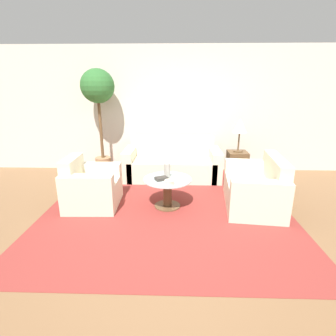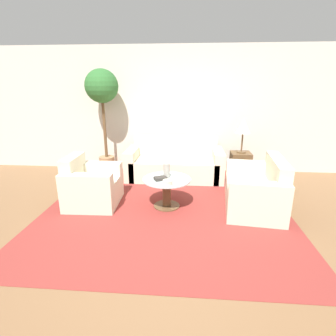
{
  "view_description": "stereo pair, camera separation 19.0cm",
  "coord_description": "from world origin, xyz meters",
  "px_view_note": "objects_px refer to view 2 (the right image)",
  "views": [
    {
      "loc": [
        0.1,
        -3.06,
        1.8
      ],
      "look_at": [
        -0.02,
        0.92,
        0.55
      ],
      "focal_mm": 28.0,
      "sensor_mm": 36.0,
      "label": 1
    },
    {
      "loc": [
        0.29,
        -3.05,
        1.8
      ],
      "look_at": [
        -0.02,
        0.92,
        0.55
      ],
      "focal_mm": 28.0,
      "sensor_mm": 36.0,
      "label": 2
    }
  ],
  "objects_px": {
    "loveseat": "(258,191)",
    "potted_plant": "(102,97)",
    "bowl": "(168,182)",
    "book_stack": "(160,178)",
    "coffee_table": "(167,189)",
    "vase": "(167,171)",
    "armchair": "(90,187)",
    "sofa_main": "(175,164)",
    "table_lamp": "(243,127)"
  },
  "relations": [
    {
      "from": "loveseat",
      "to": "potted_plant",
      "type": "distance_m",
      "value": 3.4
    },
    {
      "from": "loveseat",
      "to": "coffee_table",
      "type": "relative_size",
      "value": 1.79
    },
    {
      "from": "sofa_main",
      "to": "potted_plant",
      "type": "bearing_deg",
      "value": 176.42
    },
    {
      "from": "armchair",
      "to": "potted_plant",
      "type": "distance_m",
      "value": 2.0
    },
    {
      "from": "sofa_main",
      "to": "vase",
      "type": "relative_size",
      "value": 8.55
    },
    {
      "from": "armchair",
      "to": "bowl",
      "type": "distance_m",
      "value": 1.29
    },
    {
      "from": "vase",
      "to": "book_stack",
      "type": "bearing_deg",
      "value": -125.85
    },
    {
      "from": "bowl",
      "to": "book_stack",
      "type": "relative_size",
      "value": 0.65
    },
    {
      "from": "potted_plant",
      "to": "book_stack",
      "type": "bearing_deg",
      "value": -49.93
    },
    {
      "from": "sofa_main",
      "to": "table_lamp",
      "type": "distance_m",
      "value": 1.52
    },
    {
      "from": "table_lamp",
      "to": "armchair",
      "type": "bearing_deg",
      "value": -153.03
    },
    {
      "from": "loveseat",
      "to": "table_lamp",
      "type": "distance_m",
      "value": 1.48
    },
    {
      "from": "potted_plant",
      "to": "bowl",
      "type": "bearing_deg",
      "value": -50.68
    },
    {
      "from": "armchair",
      "to": "bowl",
      "type": "bearing_deg",
      "value": -103.58
    },
    {
      "from": "sofa_main",
      "to": "table_lamp",
      "type": "bearing_deg",
      "value": -4.39
    },
    {
      "from": "loveseat",
      "to": "coffee_table",
      "type": "height_order",
      "value": "loveseat"
    },
    {
      "from": "vase",
      "to": "bowl",
      "type": "height_order",
      "value": "vase"
    },
    {
      "from": "sofa_main",
      "to": "vase",
      "type": "distance_m",
      "value": 1.38
    },
    {
      "from": "sofa_main",
      "to": "armchair",
      "type": "distance_m",
      "value": 1.88
    },
    {
      "from": "armchair",
      "to": "coffee_table",
      "type": "xyz_separation_m",
      "value": [
        1.21,
        -0.01,
        0.02
      ]
    },
    {
      "from": "coffee_table",
      "to": "book_stack",
      "type": "height_order",
      "value": "book_stack"
    },
    {
      "from": "potted_plant",
      "to": "table_lamp",
      "type": "bearing_deg",
      "value": -3.96
    },
    {
      "from": "armchair",
      "to": "table_lamp",
      "type": "height_order",
      "value": "table_lamp"
    },
    {
      "from": "armchair",
      "to": "potted_plant",
      "type": "height_order",
      "value": "potted_plant"
    },
    {
      "from": "sofa_main",
      "to": "loveseat",
      "type": "relative_size",
      "value": 1.46
    },
    {
      "from": "sofa_main",
      "to": "vase",
      "type": "xyz_separation_m",
      "value": [
        -0.06,
        -1.35,
        0.3
      ]
    },
    {
      "from": "sofa_main",
      "to": "coffee_table",
      "type": "relative_size",
      "value": 2.6
    },
    {
      "from": "coffee_table",
      "to": "vase",
      "type": "relative_size",
      "value": 3.28
    },
    {
      "from": "armchair",
      "to": "vase",
      "type": "relative_size",
      "value": 3.72
    },
    {
      "from": "potted_plant",
      "to": "bowl",
      "type": "height_order",
      "value": "potted_plant"
    },
    {
      "from": "coffee_table",
      "to": "table_lamp",
      "type": "height_order",
      "value": "table_lamp"
    },
    {
      "from": "book_stack",
      "to": "loveseat",
      "type": "bearing_deg",
      "value": -23.19
    },
    {
      "from": "loveseat",
      "to": "potted_plant",
      "type": "bearing_deg",
      "value": -111.13
    },
    {
      "from": "loveseat",
      "to": "bowl",
      "type": "height_order",
      "value": "loveseat"
    },
    {
      "from": "vase",
      "to": "book_stack",
      "type": "xyz_separation_m",
      "value": [
        -0.08,
        -0.11,
        -0.09
      ]
    },
    {
      "from": "table_lamp",
      "to": "vase",
      "type": "xyz_separation_m",
      "value": [
        -1.35,
        -1.25,
        -0.49
      ]
    },
    {
      "from": "sofa_main",
      "to": "coffee_table",
      "type": "xyz_separation_m",
      "value": [
        -0.05,
        -1.41,
        0.02
      ]
    },
    {
      "from": "armchair",
      "to": "table_lamp",
      "type": "distance_m",
      "value": 2.97
    },
    {
      "from": "potted_plant",
      "to": "vase",
      "type": "bearing_deg",
      "value": -46.03
    },
    {
      "from": "sofa_main",
      "to": "potted_plant",
      "type": "height_order",
      "value": "potted_plant"
    },
    {
      "from": "armchair",
      "to": "book_stack",
      "type": "bearing_deg",
      "value": -95.12
    },
    {
      "from": "potted_plant",
      "to": "book_stack",
      "type": "xyz_separation_m",
      "value": [
        1.31,
        -1.56,
        -1.11
      ]
    },
    {
      "from": "bowl",
      "to": "book_stack",
      "type": "distance_m",
      "value": 0.23
    },
    {
      "from": "armchair",
      "to": "loveseat",
      "type": "bearing_deg",
      "value": -90.58
    },
    {
      "from": "coffee_table",
      "to": "book_stack",
      "type": "distance_m",
      "value": 0.21
    },
    {
      "from": "armchair",
      "to": "book_stack",
      "type": "distance_m",
      "value": 1.14
    },
    {
      "from": "table_lamp",
      "to": "bowl",
      "type": "height_order",
      "value": "table_lamp"
    },
    {
      "from": "vase",
      "to": "bowl",
      "type": "xyz_separation_m",
      "value": [
        0.04,
        -0.31,
        -0.08
      ]
    },
    {
      "from": "coffee_table",
      "to": "vase",
      "type": "xyz_separation_m",
      "value": [
        -0.01,
        0.06,
        0.27
      ]
    },
    {
      "from": "sofa_main",
      "to": "coffee_table",
      "type": "height_order",
      "value": "sofa_main"
    }
  ]
}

